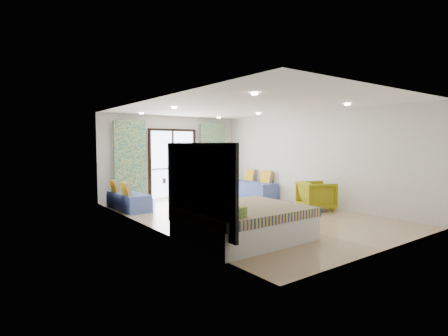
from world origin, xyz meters
TOP-DOWN VIEW (x-y plane):
  - floor at (0.00, 0.00)m, footprint 5.00×7.50m
  - ceiling at (0.00, 0.00)m, footprint 5.00×7.50m
  - wall_back at (0.00, 3.75)m, footprint 5.00×0.01m
  - wall_front at (0.00, -3.75)m, footprint 5.00×0.01m
  - wall_left at (-2.50, 0.00)m, footprint 0.01×7.50m
  - wall_right at (2.50, 0.00)m, footprint 0.01×7.50m
  - balcony_door at (0.00, 3.72)m, footprint 1.76×0.08m
  - balcony_rail at (0.00, 3.73)m, footprint 1.52×0.03m
  - curtain_left at (-1.55, 3.57)m, footprint 1.00×0.10m
  - curtain_right at (1.55, 3.57)m, footprint 1.00×0.10m
  - downlight_a at (-1.40, -2.00)m, footprint 0.12×0.12m
  - downlight_b at (1.40, -2.00)m, footprint 0.12×0.12m
  - downlight_c at (-1.40, 1.00)m, footprint 0.12×0.12m
  - downlight_d at (1.40, 1.00)m, footprint 0.12×0.12m
  - downlight_e at (-1.40, 3.00)m, footprint 0.12×0.12m
  - downlight_f at (1.40, 3.00)m, footprint 0.12×0.12m
  - headboard at (-2.46, -1.79)m, footprint 0.06×2.10m
  - switch_plate at (-2.47, -0.54)m, footprint 0.02×0.10m
  - bed at (-1.48, -1.79)m, footprint 2.21×1.81m
  - daybed_left at (-2.11, 2.34)m, footprint 0.69×1.64m
  - daybed_right at (2.12, 2.04)m, footprint 0.72×1.82m
  - coffee_table at (-0.14, 2.43)m, footprint 0.87×0.87m
  - vase at (-0.06, 2.45)m, footprint 0.20×0.21m
  - armchair at (1.92, -0.75)m, footprint 1.04×1.07m

SIDE VIEW (x-z plane):
  - floor at x=0.00m, z-range -0.01..0.01m
  - daybed_left at x=-2.11m, z-range -0.15..0.65m
  - daybed_right at x=2.12m, z-range -0.17..0.73m
  - bed at x=-1.48m, z-range -0.06..0.70m
  - coffee_table at x=-0.14m, z-range 0.01..0.81m
  - armchair at x=1.92m, z-range 0.00..0.85m
  - vase at x=-0.06m, z-range 0.46..0.65m
  - balcony_rail at x=0.00m, z-range 0.93..0.97m
  - headboard at x=-2.46m, z-range 0.30..1.80m
  - switch_plate at x=-2.47m, z-range 1.00..1.10m
  - curtain_left at x=-1.55m, z-range 0.00..2.50m
  - curtain_right at x=1.55m, z-range 0.00..2.50m
  - balcony_door at x=0.00m, z-range 0.12..2.40m
  - wall_back at x=0.00m, z-range 0.00..2.70m
  - wall_front at x=0.00m, z-range 0.00..2.70m
  - wall_left at x=-2.50m, z-range 0.00..2.70m
  - wall_right at x=2.50m, z-range 0.00..2.70m
  - downlight_a at x=-1.40m, z-range 2.66..2.68m
  - downlight_b at x=1.40m, z-range 2.66..2.68m
  - downlight_c at x=-1.40m, z-range 2.66..2.68m
  - downlight_d at x=1.40m, z-range 2.66..2.68m
  - downlight_e at x=-1.40m, z-range 2.66..2.68m
  - downlight_f at x=1.40m, z-range 2.66..2.68m
  - ceiling at x=0.00m, z-range 2.70..2.71m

